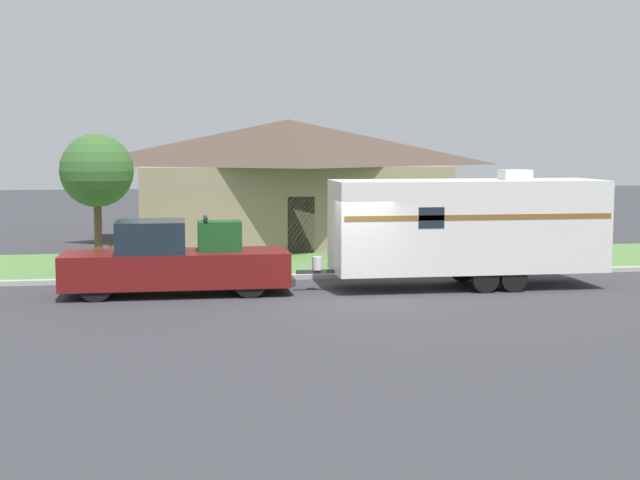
# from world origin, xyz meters

# --- Properties ---
(ground_plane) EXTENTS (120.00, 120.00, 0.00)m
(ground_plane) POSITION_xyz_m (0.00, 0.00, 0.00)
(ground_plane) COLOR #38383D
(curb_strip) EXTENTS (80.00, 0.30, 0.14)m
(curb_strip) POSITION_xyz_m (0.00, 3.75, 0.07)
(curb_strip) COLOR #ADADA8
(curb_strip) RESTS_ON ground_plane
(lawn_strip) EXTENTS (80.00, 7.00, 0.03)m
(lawn_strip) POSITION_xyz_m (0.00, 7.40, 0.01)
(lawn_strip) COLOR #568442
(lawn_strip) RESTS_ON ground_plane
(house_across_street) EXTENTS (12.55, 8.22, 5.01)m
(house_across_street) POSITION_xyz_m (0.06, 13.62, 2.59)
(house_across_street) COLOR gray
(house_across_street) RESTS_ON ground_plane
(pickup_truck) EXTENTS (6.07, 1.92, 2.07)m
(pickup_truck) POSITION_xyz_m (-4.47, 1.47, 0.88)
(pickup_truck) COLOR black
(pickup_truck) RESTS_ON ground_plane
(travel_trailer) EXTENTS (8.58, 2.25, 3.29)m
(travel_trailer) POSITION_xyz_m (3.63, 1.47, 1.73)
(travel_trailer) COLOR black
(travel_trailer) RESTS_ON ground_plane
(mailbox) EXTENTS (0.48, 0.20, 1.33)m
(mailbox) POSITION_xyz_m (-6.36, 4.71, 1.02)
(mailbox) COLOR brown
(mailbox) RESTS_ON ground_plane
(tree_in_yard) EXTENTS (2.26, 2.26, 4.32)m
(tree_in_yard) POSITION_xyz_m (-6.81, 5.88, 3.17)
(tree_in_yard) COLOR brown
(tree_in_yard) RESTS_ON ground_plane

